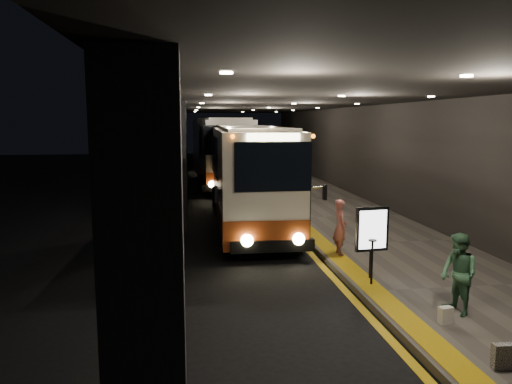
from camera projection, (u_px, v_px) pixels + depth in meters
ground at (229, 261)px, 13.35m from camera, size 90.00×90.00×0.00m
lane_line_white at (168, 225)px, 18.01m from camera, size 0.12×50.00×0.01m
kerb_stripe_yellow at (281, 222)px, 18.57m from camera, size 0.18×50.00×0.01m
sidewalk at (343, 218)px, 18.88m from camera, size 4.50×50.00×0.15m
tactile_strip at (294, 217)px, 18.61m from camera, size 0.50×50.00×0.01m
terminal_wall at (403, 140)px, 18.76m from camera, size 0.10×50.00×6.00m
support_columns at (175, 167)px, 16.76m from camera, size 0.80×24.80×4.40m
canopy at (286, 96)px, 17.93m from camera, size 9.00×50.00×0.40m
coach_main at (248, 179)px, 18.10m from camera, size 2.59×11.08×3.43m
coach_second at (219, 153)px, 29.48m from camera, size 2.99×12.08×3.77m
coach_third at (210, 144)px, 43.12m from camera, size 2.56×11.75×3.69m
passenger_boarding at (340, 227)px, 13.37m from camera, size 0.37×0.55×1.51m
passenger_waiting_green at (459, 274)px, 9.24m from camera, size 0.56×0.80×1.53m
bag_polka at (503, 356)px, 7.24m from camera, size 0.32×0.15×0.38m
bag_plain at (445, 315)px, 8.87m from camera, size 0.27×0.19×0.30m
info_sign at (372, 231)px, 11.28m from camera, size 0.79×0.21×1.66m
stanchion_post at (372, 262)px, 10.94m from camera, size 0.05×0.05×1.00m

